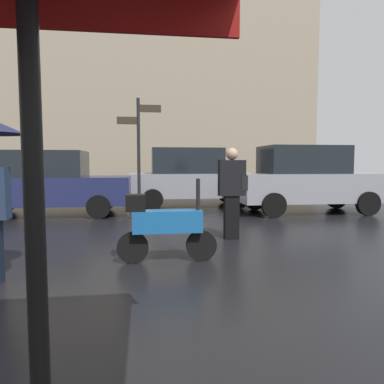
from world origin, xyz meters
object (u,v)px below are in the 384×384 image
Objects in this scene: parked_scooter at (164,225)px; street_signpost at (139,147)px; parked_car_left at (45,183)px; pedestrian_with_bag at (232,188)px; parked_car_right at (191,177)px; parked_car_distant at (306,179)px.

street_signpost is (-0.40, 3.81, 1.29)m from parked_scooter.
parked_scooter is 0.48× the size of street_signpost.
parked_scooter is 0.33× the size of parked_car_left.
pedestrian_with_bag is at bearing 28.41° from parked_scooter.
parked_car_left is at bearing 57.78° from pedestrian_with_bag.
parked_car_left is at bearing 15.30° from parked_car_right.
street_signpost is at bearing 56.06° from parked_car_right.
street_signpost is at bearing 27.63° from parked_car_distant.
parked_scooter is at bearing 117.60° from parked_car_left.
parked_car_right is at bearing 61.13° from street_signpost.
parked_car_left is 1.08× the size of parked_car_distant.
pedestrian_with_bag is 1.19× the size of parked_scooter.
pedestrian_with_bag is at bearing 136.89° from parked_car_left.
street_signpost reaches higher than parked_car_left.
parked_car_right is at bearing 9.71° from pedestrian_with_bag.
parked_car_distant is at bearing 141.45° from parked_car_right.
parked_scooter is at bearing 63.16° from parked_car_distant.
parked_car_distant reaches higher than pedestrian_with_bag.
parked_car_right reaches higher than parked_car_left.
parked_car_left is 4.61m from parked_car_right.
parked_car_distant is (3.17, -2.09, 0.01)m from parked_car_right.
pedestrian_with_bag is 5.43m from parked_car_right.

